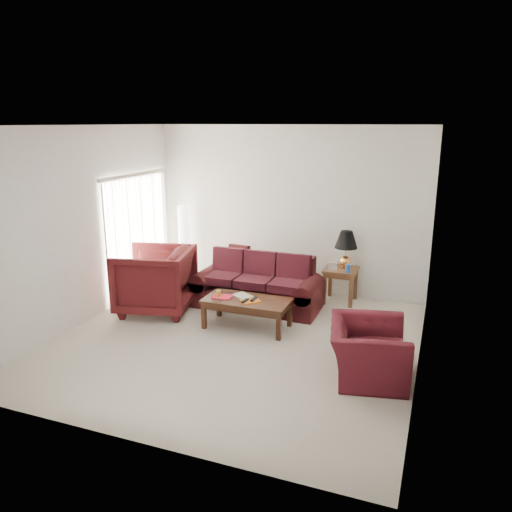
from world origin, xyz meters
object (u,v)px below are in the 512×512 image
Objects in this scene: end_table at (340,285)px; floor_lamp at (184,244)px; sofa at (256,282)px; coffee_table at (247,313)px; armchair_left at (155,280)px; armchair_right at (368,351)px.

end_table is 0.40× the size of floor_lamp.
sofa is 0.91m from coffee_table.
coffee_table is at bearing -40.19° from floor_lamp.
armchair_left reaches higher than sofa.
end_table is 0.51× the size of armchair_left.
floor_lamp is 1.58m from armchair_left.
sofa is 3.54× the size of end_table.
coffee_table is (1.96, -1.66, -0.53)m from floor_lamp.
floor_lamp is 1.17× the size of coffee_table.
floor_lamp reaches higher than coffee_table.
coffee_table is at bearing 53.75° from armchair_right.
armchair_left is 1.71m from coffee_table.
armchair_left is at bearing 62.80° from armchair_right.
end_table is 1.97m from coffee_table.
armchair_left is 0.90× the size of coffee_table.
armchair_left is at bearing -79.30° from floor_lamp.
end_table is 0.46× the size of coffee_table.
floor_lamp is 2.63m from coffee_table.
end_table is at bearing 104.99° from armchair_left.
end_table is at bearing 33.41° from sofa.
armchair_right is at bearing -71.43° from end_table.
armchair_left is at bearing -151.01° from sofa.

